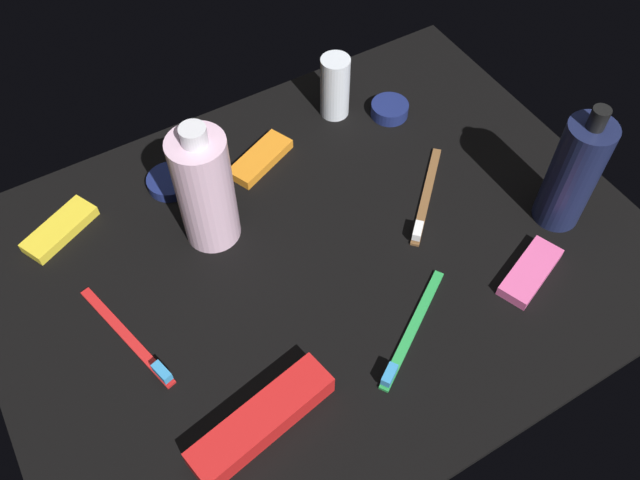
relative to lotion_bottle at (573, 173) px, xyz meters
The scene contains 13 objects.
ground_plane 34.21cm from the lotion_bottle, 19.20° to the right, with size 84.00×64.00×1.20cm, color black.
lotion_bottle is the anchor object (origin of this frame).
bodywash_bottle 46.77cm from the lotion_bottle, 27.05° to the right, with size 7.30×7.30×19.24cm.
deodorant_stick 36.52cm from the lotion_bottle, 64.73° to the right, with size 4.41×4.41×10.12cm, color silver.
toothbrush_brown 19.47cm from the lotion_bottle, 37.88° to the right, with size 13.80×13.35×2.10cm.
toothbrush_green 29.63cm from the lotion_bottle, 10.53° to the left, with size 15.82×10.70×2.10cm.
toothbrush_red 58.88cm from the lotion_bottle, 10.94° to the right, with size 5.60×17.74×2.10cm.
toothpaste_box_red 49.43cm from the lotion_bottle, ahead, with size 17.60×4.40×3.20cm, color red.
snack_bar_orange 42.87cm from the lotion_bottle, 44.02° to the right, with size 10.40×4.00×1.50cm, color orange.
snack_bar_yellow 67.76cm from the lotion_bottle, 27.99° to the right, with size 10.40×4.00×1.50cm, color yellow.
snack_bar_pink 13.69cm from the lotion_bottle, 31.06° to the left, with size 10.40×4.00×1.50cm, color #E55999.
cream_tin_left 54.39cm from the lotion_bottle, 36.23° to the right, with size 6.39×6.39×1.62cm, color navy.
cream_tin_right 30.29cm from the lotion_bottle, 73.25° to the right, with size 5.76×5.76×2.03cm, color navy.
Camera 1 is at (25.59, 43.27, 71.91)cm, focal length 37.35 mm.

